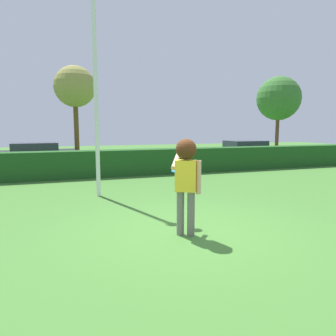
# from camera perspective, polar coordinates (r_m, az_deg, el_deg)

# --- Properties ---
(ground_plane) EXTENTS (60.00, 60.00, 0.00)m
(ground_plane) POSITION_cam_1_polar(r_m,az_deg,el_deg) (6.09, 3.26, -11.76)
(ground_plane) COLOR #40732E
(person) EXTENTS (0.50, 0.84, 1.81)m
(person) POSITION_cam_1_polar(r_m,az_deg,el_deg) (5.65, 3.36, -0.79)
(person) COLOR slate
(person) RESTS_ON ground
(frisbee) EXTENTS (0.24, 0.24, 0.05)m
(frisbee) POSITION_cam_1_polar(r_m,az_deg,el_deg) (6.38, 1.71, -0.59)
(frisbee) COLOR #268CE5
(lamppost) EXTENTS (0.24, 0.24, 6.54)m
(lamppost) POSITION_cam_1_polar(r_m,az_deg,el_deg) (9.30, -13.36, 17.07)
(lamppost) COLOR silver
(lamppost) RESTS_ON ground
(hedge_row) EXTENTS (29.09, 0.90, 1.09)m
(hedge_row) POSITION_cam_1_polar(r_m,az_deg,el_deg) (13.09, -9.41, 0.96)
(hedge_row) COLOR #1C4B1B
(hedge_row) RESTS_ON ground
(parked_car_black) EXTENTS (4.35, 2.15, 1.25)m
(parked_car_black) POSITION_cam_1_polar(r_m,az_deg,el_deg) (17.18, -23.49, 2.45)
(parked_car_black) COLOR black
(parked_car_black) RESTS_ON ground
(parked_car_green) EXTENTS (4.26, 1.92, 1.25)m
(parked_car_green) POSITION_cam_1_polar(r_m,az_deg,el_deg) (18.84, 14.14, 3.24)
(parked_car_green) COLOR #1E6633
(parked_car_green) RESTS_ON ground
(oak_tree) EXTENTS (3.55, 3.55, 6.16)m
(oak_tree) POSITION_cam_1_polar(r_m,az_deg,el_deg) (27.36, 19.82, 12.00)
(oak_tree) COLOR brown
(oak_tree) RESTS_ON ground
(maple_tree) EXTENTS (2.13, 2.13, 5.20)m
(maple_tree) POSITION_cam_1_polar(r_m,az_deg,el_deg) (17.22, -16.89, 14.10)
(maple_tree) COLOR brown
(maple_tree) RESTS_ON ground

